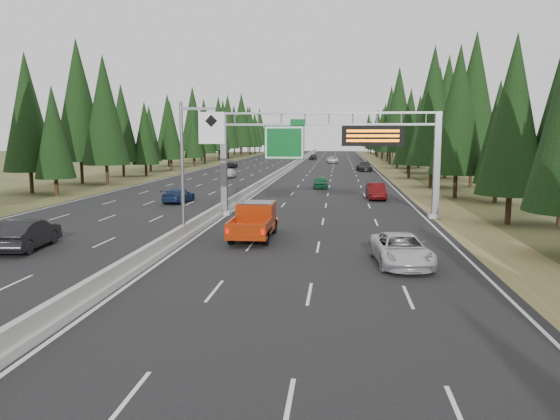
% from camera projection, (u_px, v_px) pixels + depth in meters
% --- Properties ---
extents(road, '(32.00, 260.00, 0.08)m').
position_uv_depth(road, '(281.00, 174.00, 86.48)').
color(road, black).
rests_on(road, ground).
extents(shoulder_right, '(3.60, 260.00, 0.06)m').
position_uv_depth(shoulder_right, '(395.00, 175.00, 84.60)').
color(shoulder_right, olive).
rests_on(shoulder_right, ground).
extents(shoulder_left, '(3.60, 260.00, 0.06)m').
position_uv_depth(shoulder_left, '(172.00, 173.00, 88.36)').
color(shoulder_left, '#3E4520').
rests_on(shoulder_left, ground).
extents(median_barrier, '(0.70, 260.00, 0.85)m').
position_uv_depth(median_barrier, '(281.00, 172.00, 86.43)').
color(median_barrier, '#979792').
rests_on(median_barrier, road).
extents(sign_gantry, '(16.75, 0.98, 7.80)m').
position_uv_depth(sign_gantry, '(337.00, 148.00, 40.39)').
color(sign_gantry, slate).
rests_on(sign_gantry, road).
extents(hov_sign_pole, '(2.80, 0.50, 8.00)m').
position_uv_depth(hov_sign_pole, '(192.00, 160.00, 31.57)').
color(hov_sign_pole, slate).
rests_on(hov_sign_pole, road).
extents(tree_row_right, '(11.57, 242.58, 18.82)m').
position_uv_depth(tree_row_right, '(441.00, 114.00, 70.79)').
color(tree_row_right, black).
rests_on(tree_row_right, ground).
extents(tree_row_left, '(11.46, 243.31, 18.49)m').
position_uv_depth(tree_row_left, '(143.00, 116.00, 86.42)').
color(tree_row_left, black).
rests_on(tree_row_left, ground).
extents(silver_minivan, '(2.88, 5.45, 1.46)m').
position_uv_depth(silver_minivan, '(401.00, 250.00, 25.76)').
color(silver_minivan, silver).
rests_on(silver_minivan, road).
extents(red_pickup, '(2.26, 6.33, 2.06)m').
position_uv_depth(red_pickup, '(255.00, 218.00, 32.81)').
color(red_pickup, black).
rests_on(red_pickup, road).
extents(car_ahead_green, '(1.84, 4.10, 1.37)m').
position_uv_depth(car_ahead_green, '(320.00, 182.00, 63.28)').
color(car_ahead_green, '#135731').
rests_on(car_ahead_green, road).
extents(car_ahead_dkred, '(1.81, 4.72, 1.54)m').
position_uv_depth(car_ahead_dkred, '(376.00, 191.00, 52.24)').
color(car_ahead_dkred, '#4D0B0C').
rests_on(car_ahead_dkred, road).
extents(car_ahead_dkgrey, '(2.67, 5.75, 1.63)m').
position_uv_depth(car_ahead_dkgrey, '(364.00, 166.00, 93.51)').
color(car_ahead_dkgrey, black).
rests_on(car_ahead_dkgrey, road).
extents(car_ahead_white, '(2.71, 5.37, 1.46)m').
position_uv_depth(car_ahead_white, '(333.00, 160.00, 121.06)').
color(car_ahead_white, silver).
rests_on(car_ahead_white, road).
extents(car_ahead_far, '(1.98, 4.24, 1.41)m').
position_uv_depth(car_ahead_far, '(313.00, 157.00, 136.48)').
color(car_ahead_far, black).
rests_on(car_ahead_far, road).
extents(car_onc_near, '(2.20, 5.13, 1.64)m').
position_uv_depth(car_onc_near, '(27.00, 234.00, 29.32)').
color(car_onc_near, black).
rests_on(car_onc_near, road).
extents(car_onc_blue, '(2.26, 4.70, 1.32)m').
position_uv_depth(car_onc_blue, '(178.00, 195.00, 49.74)').
color(car_onc_blue, navy).
rests_on(car_onc_blue, road).
extents(car_onc_white, '(1.88, 4.26, 1.43)m').
position_uv_depth(car_onc_white, '(230.00, 173.00, 78.90)').
color(car_onc_white, '#BDBDBD').
rests_on(car_onc_white, road).
extents(car_onc_far, '(2.57, 5.03, 1.36)m').
position_uv_depth(car_onc_far, '(231.00, 164.00, 103.35)').
color(car_onc_far, black).
rests_on(car_onc_far, road).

